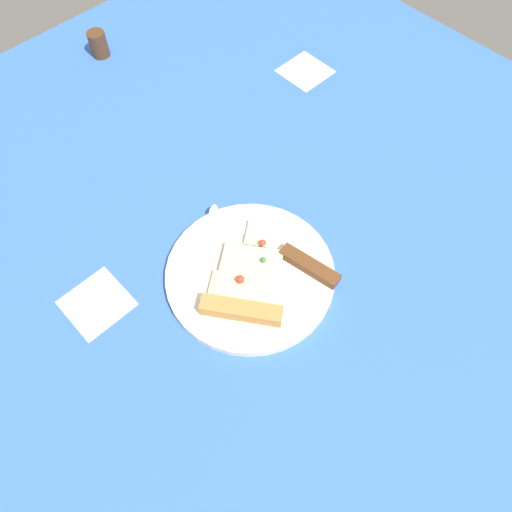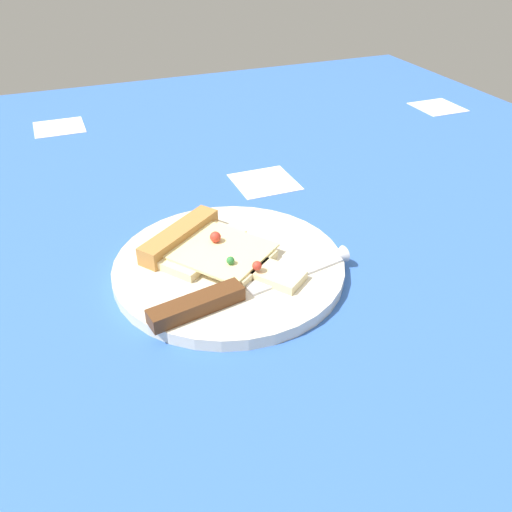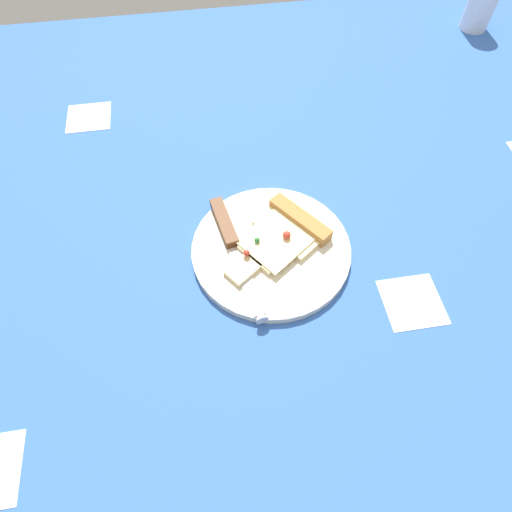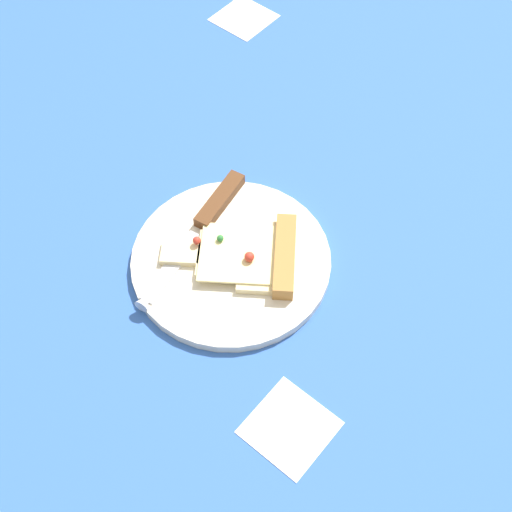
{
  "view_description": "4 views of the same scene",
  "coord_description": "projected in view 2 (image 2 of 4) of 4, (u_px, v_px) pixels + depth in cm",
  "views": [
    {
      "loc": [
        24.8,
        -21.56,
        68.11
      ],
      "look_at": [
        -3.32,
        5.32,
        2.83
      ],
      "focal_mm": 34.79,
      "sensor_mm": 36.0,
      "label": 1
    },
    {
      "loc": [
        12.98,
        50.21,
        35.41
      ],
      "look_at": [
        -4.4,
        6.69,
        3.84
      ],
      "focal_mm": 37.06,
      "sensor_mm": 36.0,
      "label": 2
    },
    {
      "loc": [
        -42.26,
        12.14,
        59.94
      ],
      "look_at": [
        -5.45,
        6.26,
        3.96
      ],
      "focal_mm": 30.47,
      "sensor_mm": 36.0,
      "label": 3
    },
    {
      "loc": [
        -40.5,
        -32.93,
        78.34
      ],
      "look_at": [
        -1.12,
        0.09,
        3.28
      ],
      "focal_mm": 50.07,
      "sensor_mm": 36.0,
      "label": 4
    }
  ],
  "objects": [
    {
      "name": "knife",
      "position": [
        237.0,
        291.0,
        0.54
      ],
      "size": [
        23.99,
        6.39,
        2.45
      ],
      "rotation": [
        0.0,
        0.0,
        1.75
      ],
      "color": "silver",
      "rests_on": "plate"
    },
    {
      "name": "plate",
      "position": [
        229.0,
        267.0,
        0.6
      ],
      "size": [
        26.19,
        26.19,
        1.39
      ],
      "primitive_type": "cylinder",
      "color": "silver",
      "rests_on": "ground_plane"
    },
    {
      "name": "ground_plane",
      "position": [
        201.0,
        271.0,
        0.63
      ],
      "size": [
        155.97,
        155.97,
        3.0
      ],
      "color": "#3360B7",
      "rests_on": "ground"
    },
    {
      "name": "pizza_slice",
      "position": [
        210.0,
        249.0,
        0.61
      ],
      "size": [
        16.58,
        18.64,
        2.59
      ],
      "rotation": [
        0.0,
        0.0,
        0.63
      ],
      "color": "beige",
      "rests_on": "plate"
    }
  ]
}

